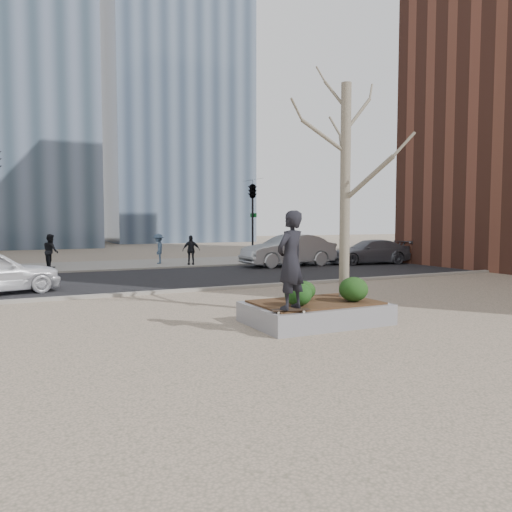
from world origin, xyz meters
name	(u,v)px	position (x,y,z in m)	size (l,w,h in m)	color
ground	(276,327)	(0.00, 0.00, 0.00)	(120.00, 120.00, 0.00)	tan
street	(156,279)	(0.00, 10.00, 0.01)	(60.00, 8.00, 0.02)	black
far_sidewalk	(121,265)	(0.00, 17.00, 0.01)	(60.00, 6.00, 0.02)	gray
planter	(315,313)	(1.00, 0.00, 0.23)	(3.00, 2.00, 0.45)	gray
planter_mulch	(315,302)	(1.00, 0.00, 0.47)	(2.70, 1.70, 0.04)	#382314
sycamore_tree	(346,157)	(2.00, 0.30, 3.79)	(2.80, 2.80, 6.60)	gray
shrub_left	(298,294)	(0.34, -0.35, 0.74)	(0.59, 0.59, 0.50)	#154014
shrub_middle	(304,290)	(0.87, 0.27, 0.71)	(0.52, 0.52, 0.44)	#123912
shrub_right	(354,289)	(1.75, -0.40, 0.77)	(0.65, 0.65, 0.55)	black
skateboard	(290,311)	(-0.10, -0.78, 0.49)	(0.78, 0.20, 0.07)	black
skateboarder	(291,260)	(-0.10, -0.78, 1.51)	(0.72, 0.47, 1.97)	black
car_silver	(288,250)	(7.50, 12.51, 0.82)	(1.69, 4.83, 1.59)	#9EA2A6
car_third	(369,252)	(12.03, 11.75, 0.66)	(1.79, 4.40, 1.28)	slate
pedestrian_a	(51,251)	(-3.38, 16.68, 0.85)	(0.80, 0.62, 1.64)	black
pedestrian_b	(158,249)	(1.95, 16.73, 0.82)	(1.03, 0.59, 1.60)	#3C526C
pedestrian_c	(191,250)	(3.28, 15.26, 0.79)	(0.89, 0.37, 1.53)	black
traffic_light_far	(253,222)	(6.50, 14.60, 2.25)	(0.60, 2.48, 4.50)	black
building_glass_b	(169,1)	(12.00, 48.00, 27.50)	(15.00, 15.00, 55.00)	slate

